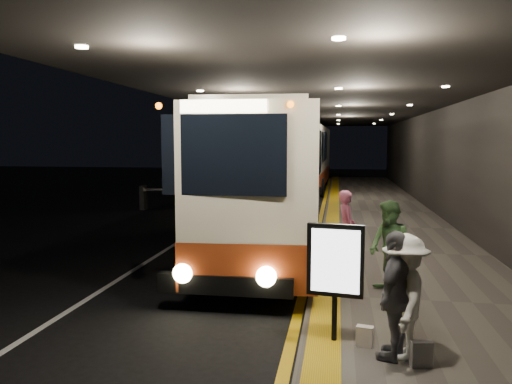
% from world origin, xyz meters
% --- Properties ---
extents(ground, '(90.00, 90.00, 0.00)m').
position_xyz_m(ground, '(0.00, 0.00, 0.00)').
color(ground, black).
extents(lane_line_white, '(0.12, 50.00, 0.01)m').
position_xyz_m(lane_line_white, '(-1.80, 5.00, 0.01)').
color(lane_line_white, silver).
rests_on(lane_line_white, ground).
extents(kerb_stripe_yellow, '(0.18, 50.00, 0.01)m').
position_xyz_m(kerb_stripe_yellow, '(2.35, 5.00, 0.01)').
color(kerb_stripe_yellow, gold).
rests_on(kerb_stripe_yellow, ground).
extents(sidewalk, '(4.50, 50.00, 0.15)m').
position_xyz_m(sidewalk, '(4.75, 5.00, 0.07)').
color(sidewalk, '#514C44').
rests_on(sidewalk, ground).
extents(tactile_strip, '(0.50, 50.00, 0.01)m').
position_xyz_m(tactile_strip, '(2.85, 5.00, 0.16)').
color(tactile_strip, gold).
rests_on(tactile_strip, sidewalk).
extents(terminal_wall, '(0.10, 50.00, 6.00)m').
position_xyz_m(terminal_wall, '(7.00, 5.00, 3.00)').
color(terminal_wall, black).
rests_on(terminal_wall, ground).
extents(support_columns, '(0.80, 24.80, 4.40)m').
position_xyz_m(support_columns, '(-1.50, 4.00, 2.20)').
color(support_columns, black).
rests_on(support_columns, ground).
extents(canopy, '(9.00, 50.00, 0.40)m').
position_xyz_m(canopy, '(2.50, 5.00, 4.60)').
color(canopy, black).
rests_on(canopy, support_columns).
extents(coach_main, '(3.28, 12.30, 3.80)m').
position_xyz_m(coach_main, '(1.07, 1.83, 1.82)').
color(coach_main, beige).
rests_on(coach_main, ground).
extents(coach_second, '(2.94, 12.79, 4.01)m').
position_xyz_m(coach_second, '(0.91, 19.49, 1.92)').
color(coach_second, beige).
rests_on(coach_second, ground).
extents(coach_third, '(3.02, 12.49, 3.90)m').
position_xyz_m(coach_third, '(0.82, 31.49, 1.87)').
color(coach_third, beige).
rests_on(coach_third, ground).
extents(passenger_boarding, '(0.55, 0.72, 1.78)m').
position_xyz_m(passenger_boarding, '(3.24, -0.52, 1.04)').
color(passenger_boarding, '#C25A7F').
rests_on(passenger_boarding, sidewalk).
extents(passenger_waiting_green, '(0.89, 1.03, 1.81)m').
position_xyz_m(passenger_waiting_green, '(4.01, -2.86, 1.06)').
color(passenger_waiting_green, '#4E7F46').
rests_on(passenger_waiting_green, sidewalk).
extents(passenger_waiting_white, '(0.60, 1.13, 1.70)m').
position_xyz_m(passenger_waiting_white, '(3.94, -5.75, 1.00)').
color(passenger_waiting_white, silver).
rests_on(passenger_waiting_white, sidewalk).
extents(passenger_waiting_grey, '(0.89, 1.15, 1.76)m').
position_xyz_m(passenger_waiting_grey, '(3.81, -5.81, 1.03)').
color(passenger_waiting_grey, '#535258').
rests_on(passenger_waiting_grey, sidewalk).
extents(bag_polka, '(0.30, 0.18, 0.34)m').
position_xyz_m(bag_polka, '(4.13, -6.02, 0.32)').
color(bag_polka, black).
rests_on(bag_polka, sidewalk).
extents(bag_plain, '(0.26, 0.18, 0.29)m').
position_xyz_m(bag_plain, '(3.43, -5.48, 0.30)').
color(bag_plain, silver).
rests_on(bag_plain, sidewalk).
extents(info_sign, '(0.83, 0.23, 1.75)m').
position_xyz_m(info_sign, '(3.00, -5.35, 1.33)').
color(info_sign, black).
rests_on(info_sign, sidewalk).
extents(stanchion_post, '(0.05, 0.05, 1.13)m').
position_xyz_m(stanchion_post, '(2.75, -3.13, 0.71)').
color(stanchion_post, black).
rests_on(stanchion_post, sidewalk).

